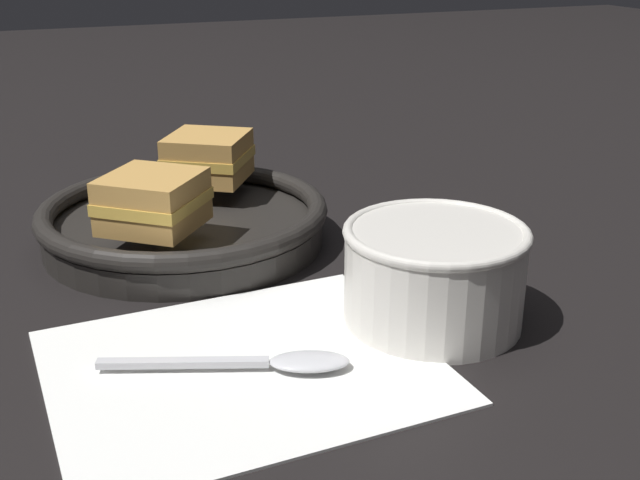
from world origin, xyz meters
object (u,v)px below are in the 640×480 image
(skillet, at_px, (184,222))
(sandwich_near_right, at_px, (205,157))
(spoon, at_px, (275,362))
(sandwich_near_left, at_px, (153,201))
(soup_bowl, at_px, (434,269))

(skillet, relative_size, sandwich_near_right, 2.53)
(spoon, bearing_deg, sandwich_near_left, 121.99)
(skillet, xyz_separation_m, sandwich_near_left, (-0.04, -0.06, 0.04))
(spoon, bearing_deg, sandwich_near_right, 104.26)
(spoon, distance_m, skillet, 0.26)
(sandwich_near_right, bearing_deg, soup_bowl, -70.75)
(skillet, bearing_deg, sandwich_near_left, -122.70)
(sandwich_near_left, relative_size, sandwich_near_right, 1.02)
(soup_bowl, xyz_separation_m, sandwich_near_right, (-0.10, 0.29, 0.02))
(skillet, bearing_deg, soup_bowl, -58.96)
(soup_bowl, distance_m, sandwich_near_left, 0.25)
(soup_bowl, bearing_deg, skillet, 121.04)
(spoon, bearing_deg, soup_bowl, 31.91)
(spoon, xyz_separation_m, sandwich_near_left, (-0.04, 0.20, 0.06))
(sandwich_near_right, bearing_deg, spoon, -96.44)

